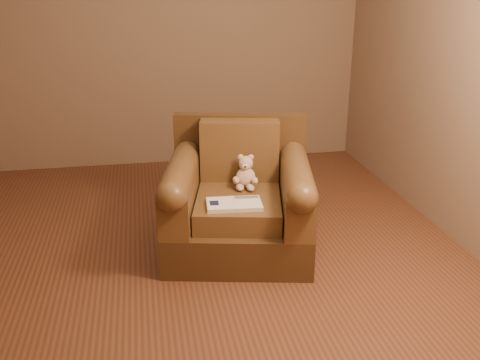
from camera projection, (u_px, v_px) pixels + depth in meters
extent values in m
plane|color=brown|center=(186.00, 247.00, 3.91)|extent=(4.00, 4.00, 0.00)
cube|color=#7A604B|center=(163.00, 32.00, 5.27)|extent=(4.00, 0.02, 2.70)
cube|color=#7A604B|center=(231.00, 155.00, 1.60)|extent=(4.00, 0.02, 2.70)
cube|color=#7A604B|center=(461.00, 53.00, 3.78)|extent=(0.02, 4.00, 2.70)
cube|color=#442C16|center=(239.00, 231.00, 3.86)|extent=(1.17, 1.13, 0.28)
cube|color=#442C16|center=(240.00, 153.00, 4.09)|extent=(1.00, 0.31, 0.62)
cube|color=brown|center=(239.00, 206.00, 3.73)|extent=(0.71, 0.80, 0.15)
cube|color=brown|center=(240.00, 150.00, 3.95)|extent=(0.60, 0.28, 0.45)
cube|color=brown|center=(181.00, 194.00, 3.71)|extent=(0.37, 0.87, 0.32)
cube|color=brown|center=(296.00, 195.00, 3.69)|extent=(0.37, 0.87, 0.32)
cylinder|color=brown|center=(180.00, 173.00, 3.66)|extent=(0.37, 0.87, 0.20)
cylinder|color=brown|center=(297.00, 174.00, 3.64)|extent=(0.37, 0.87, 0.20)
ellipsoid|color=#D5B095|center=(246.00, 177.00, 3.86)|extent=(0.14, 0.13, 0.15)
sphere|color=#D5B095|center=(246.00, 163.00, 3.83)|extent=(0.10, 0.10, 0.10)
ellipsoid|color=#D5B095|center=(241.00, 157.00, 3.82)|extent=(0.04, 0.02, 0.04)
ellipsoid|color=#D5B095|center=(251.00, 157.00, 3.82)|extent=(0.04, 0.02, 0.04)
ellipsoid|color=beige|center=(245.00, 167.00, 3.79)|extent=(0.05, 0.03, 0.04)
sphere|color=black|center=(245.00, 167.00, 3.77)|extent=(0.01, 0.01, 0.01)
ellipsoid|color=#D5B095|center=(236.00, 180.00, 3.81)|extent=(0.05, 0.09, 0.05)
ellipsoid|color=#D5B095|center=(255.00, 180.00, 3.80)|extent=(0.05, 0.09, 0.05)
ellipsoid|color=#D5B095|center=(240.00, 188.00, 3.79)|extent=(0.06, 0.09, 0.05)
ellipsoid|color=#D5B095|center=(250.00, 188.00, 3.79)|extent=(0.06, 0.09, 0.05)
cube|color=beige|center=(234.00, 204.00, 3.54)|extent=(0.38, 0.25, 0.03)
cube|color=white|center=(220.00, 203.00, 3.53)|extent=(0.19, 0.23, 0.00)
cube|color=white|center=(248.00, 202.00, 3.54)|extent=(0.19, 0.23, 0.00)
cube|color=beige|center=(234.00, 202.00, 3.53)|extent=(0.02, 0.22, 0.00)
cube|color=#0F1638|center=(214.00, 203.00, 3.52)|extent=(0.07, 0.08, 0.00)
cube|color=slate|center=(246.00, 197.00, 3.61)|extent=(0.17, 0.06, 0.00)
cylinder|color=gold|center=(269.00, 203.00, 4.65)|extent=(0.30, 0.30, 0.02)
cylinder|color=gold|center=(270.00, 176.00, 4.56)|extent=(0.03, 0.03, 0.48)
cylinder|color=gold|center=(270.00, 148.00, 4.47)|extent=(0.37, 0.37, 0.02)
cylinder|color=gold|center=(270.00, 149.00, 4.48)|extent=(0.03, 0.03, 0.02)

